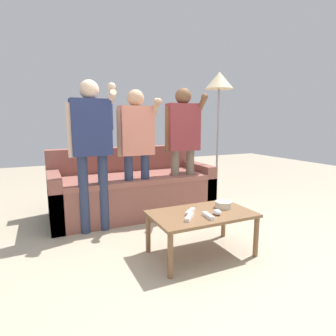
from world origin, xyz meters
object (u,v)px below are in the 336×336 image
couch (132,190)px  player_left (91,139)px  snack_bowl (223,205)px  game_remote_wand_near (189,217)px  coffee_table (201,218)px  player_center (137,141)px  game_remote_wand_spare (208,216)px  player_right (183,137)px  floor_lamp (219,89)px  game_remote_wand_far (190,212)px  game_remote_nunchuk (217,212)px

couch → player_left: 0.99m
snack_bowl → game_remote_wand_near: bearing=-163.6°
coffee_table → game_remote_wand_near: game_remote_wand_near is taller
player_center → game_remote_wand_spare: 1.30m
player_left → game_remote_wand_spare: bearing=-54.9°
couch → player_right: 0.95m
coffee_table → player_center: bearing=103.4°
coffee_table → couch: bearing=98.4°
floor_lamp → game_remote_wand_far: bearing=-132.4°
player_left → player_center: size_ratio=1.04×
couch → player_right: player_right is taller
game_remote_wand_near → game_remote_wand_far: same height
game_remote_nunchuk → game_remote_wand_spare: 0.11m
snack_bowl → game_remote_wand_spare: bearing=-148.8°
floor_lamp → player_right: floor_lamp is taller
player_center → game_remote_wand_far: player_center is taller
floor_lamp → game_remote_nunchuk: bearing=-124.4°
coffee_table → player_right: (0.36, 1.04, 0.65)m
coffee_table → floor_lamp: 2.03m
floor_lamp → player_center: floor_lamp is taller
snack_bowl → player_center: (-0.50, 0.99, 0.54)m
couch → player_right: bearing=-30.7°
player_right → game_remote_wand_spare: (-0.38, -1.17, -0.59)m
game_remote_wand_far → player_center: bearing=98.3°
game_remote_wand_near → player_center: bearing=93.6°
coffee_table → game_remote_nunchuk: game_remote_nunchuk is taller
game_remote_nunchuk → player_left: bearing=129.6°
snack_bowl → floor_lamp: bearing=58.0°
snack_bowl → game_remote_wand_spare: 0.32m
game_remote_nunchuk → player_left: (-0.85, 1.03, 0.58)m
snack_bowl → floor_lamp: (0.75, 1.19, 1.19)m
player_left → game_remote_wand_spare: size_ratio=10.27×
coffee_table → snack_bowl: (0.25, 0.03, 0.08)m
game_remote_wand_far → snack_bowl: bearing=1.4°
couch → floor_lamp: size_ratio=1.09×
coffee_table → game_remote_nunchuk: 0.16m
coffee_table → player_right: 1.28m
player_left → game_remote_wand_near: player_left is taller
player_left → player_right: bearing=5.9°
coffee_table → player_center: size_ratio=0.59×
coffee_table → game_remote_wand_far: bearing=165.5°
couch → game_remote_wand_far: 1.36m
couch → game_remote_wand_far: (0.11, -1.35, 0.10)m
game_remote_wand_spare → couch: bearing=97.1°
coffee_table → game_remote_wand_far: 0.12m
couch → floor_lamp: 1.78m
game_remote_nunchuk → player_right: bearing=76.8°
game_remote_wand_spare → coffee_table: bearing=82.6°
coffee_table → floor_lamp: floor_lamp is taller
game_remote_wand_near → game_remote_nunchuk: bearing=-2.3°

